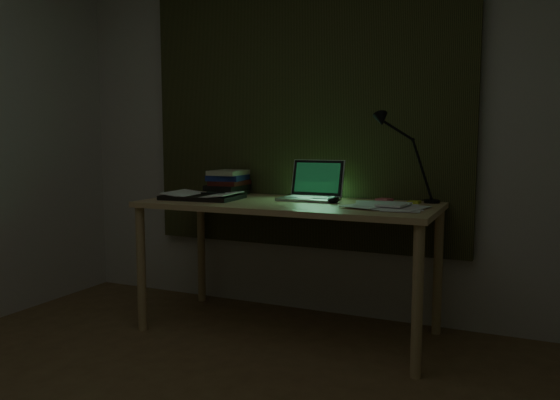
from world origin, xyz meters
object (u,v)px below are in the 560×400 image
(loose_papers, at_px, (386,205))
(book_stack, at_px, (229,182))
(open_textbook, at_px, (203,196))
(desk, at_px, (288,268))
(laptop, at_px, (309,180))
(desk_lamp, at_px, (433,160))

(loose_papers, bearing_deg, book_stack, 168.91)
(open_textbook, relative_size, book_stack, 1.74)
(book_stack, bearing_deg, loose_papers, -11.09)
(desk, bearing_deg, laptop, 62.35)
(laptop, xyz_separation_m, desk_lamp, (0.71, 0.16, 0.12))
(book_stack, xyz_separation_m, desk_lamp, (1.32, 0.07, 0.16))
(desk, bearing_deg, loose_papers, 1.06)
(desk, xyz_separation_m, desk_lamp, (0.78, 0.31, 0.65))
(desk, distance_m, open_textbook, 0.70)
(desk, distance_m, desk_lamp, 1.06)
(loose_papers, bearing_deg, desk, -178.94)
(laptop, distance_m, loose_papers, 0.54)
(open_textbook, relative_size, desk_lamp, 0.92)
(desk, height_order, laptop, laptop)
(open_textbook, bearing_deg, desk, 2.41)
(open_textbook, relative_size, loose_papers, 1.33)
(laptop, xyz_separation_m, loose_papers, (0.51, -0.13, -0.11))
(open_textbook, xyz_separation_m, book_stack, (0.02, 0.29, 0.07))
(book_stack, distance_m, desk_lamp, 1.33)
(laptop, relative_size, book_stack, 1.48)
(book_stack, xyz_separation_m, loose_papers, (1.12, -0.22, -0.08))
(open_textbook, bearing_deg, laptop, 14.01)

